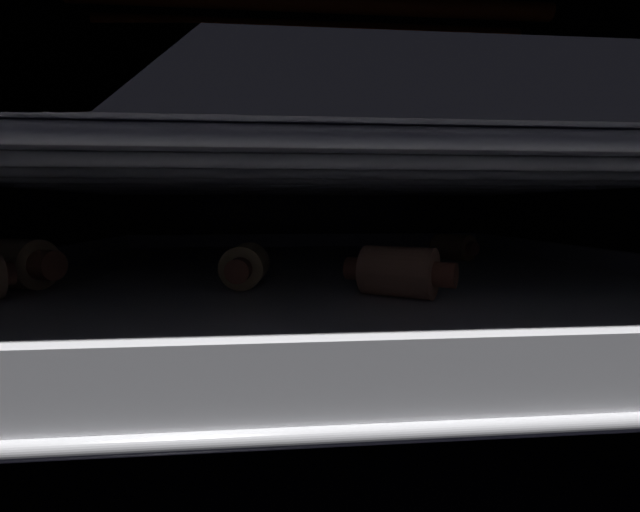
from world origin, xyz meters
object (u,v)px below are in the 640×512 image
Objects in this scene: pig_in_blanket_lower_1 at (399,272)px; pig_in_blanket_upper_2 at (193,159)px; oven_rack_lower at (326,283)px; oven_rack_upper at (326,183)px; pig_in_blanket_lower_5 at (245,265)px; pig_in_blanket_upper_4 at (202,143)px; pig_in_blanket_upper_9 at (381,157)px; baking_tray_lower at (326,273)px; pig_in_blanket_lower_2 at (453,247)px; pig_in_blanket_upper_0 at (260,168)px; baking_tray_upper at (326,172)px; pig_in_blanket_upper_7 at (418,163)px; pig_in_blanket_upper_1 at (114,164)px; pig_in_blanket_upper_8 at (369,136)px; pig_in_blanket_lower_0 at (22,264)px; pig_in_blanket_upper_3 at (540,130)px.

pig_in_blanket_lower_1 is 1.11× the size of pig_in_blanket_upper_2.
oven_rack_upper reaches higher than oven_rack_lower.
pig_in_blanket_upper_4 reaches higher than pig_in_blanket_lower_5.
pig_in_blanket_upper_2 is 17.82cm from pig_in_blanket_upper_9.
oven_rack_upper reaches higher than baking_tray_lower.
pig_in_blanket_lower_2 is (12.90, 6.44, 2.17)cm from oven_rack_lower.
pig_in_blanket_upper_0 is (-18.49, 7.39, 7.91)cm from pig_in_blanket_lower_2.
baking_tray_upper is 10.01× the size of pig_in_blanket_upper_9.
baking_tray_lower is 8.52cm from pig_in_blanket_lower_5.
pig_in_blanket_upper_2 is at bearing 172.42° from pig_in_blanket_upper_7.
pig_in_blanket_lower_1 is 31.24cm from pig_in_blanket_upper_1.
pig_in_blanket_upper_2 is (7.57, -0.87, 0.37)cm from pig_in_blanket_upper_1.
oven_rack_upper is at bearing 0.00° from baking_tray_upper.
pig_in_blanket_upper_8 reaches higher than pig_in_blanket_lower_1.
pig_in_blanket_upper_0 is at bearing 112.01° from baking_tray_upper.
pig_in_blanket_upper_0 is 17.60cm from pig_in_blanket_upper_4.
pig_in_blanket_lower_0 reaches higher than oven_rack_lower.
pig_in_blanket_upper_1 is 36.37cm from pig_in_blanket_upper_3.
oven_rack_lower is 20.26cm from pig_in_blanket_lower_0.
pig_in_blanket_upper_2 is 0.96× the size of pig_in_blanket_upper_3.
pig_in_blanket_upper_1 is 1.06× the size of pig_in_blanket_upper_9.
pig_in_blanket_lower_5 is at bearing -42.06° from pig_in_blanket_upper_4.
pig_in_blanket_upper_9 reaches higher than pig_in_blanket_upper_1.
pig_in_blanket_lower_1 is 1.07× the size of pig_in_blanket_upper_4.
pig_in_blanket_upper_1 is 0.88× the size of pig_in_blanket_upper_3.
oven_rack_upper is at bearing 46.89° from pig_in_blanket_lower_5.
pig_in_blanket_upper_7 is (28.57, -3.66, -0.03)cm from pig_in_blanket_upper_1.
pig_in_blanket_upper_1 is (-13.56, 16.39, 7.81)cm from pig_in_blanket_lower_5.
oven_rack_upper is at bearing -144.56° from pig_in_blanket_upper_7.
baking_tray_upper is at bearing -28.04° from pig_in_blanket_upper_1.
pig_in_blanket_upper_8 is (2.11, -5.94, 9.63)cm from baking_tray_lower.
pig_in_blanket_lower_2 is at bearing -6.79° from pig_in_blanket_upper_1.
pig_in_blanket_lower_0 is 20.79cm from oven_rack_upper.
pig_in_blanket_lower_5 is 21.16cm from pig_in_blanket_upper_7.
pig_in_blanket_lower_0 is 1.05× the size of pig_in_blanket_upper_2.
pig_in_blanket_upper_0 is (-5.59, 13.83, 9.31)cm from baking_tray_lower.
pig_in_blanket_lower_2 is at bearing 26.52° from baking_tray_lower.
pig_in_blanket_upper_0 is at bearing 80.07° from pig_in_blanket_upper_4.
baking_tray_upper reaches higher than oven_rack_lower.
oven_rack_lower is 24.07cm from pig_in_blanket_upper_1.
pig_in_blanket_upper_0 is at bearing 112.01° from baking_tray_lower.
pig_in_blanket_lower_1 reaches higher than oven_rack_lower.
pig_in_blanket_lower_5 reaches higher than oven_rack_lower.
pig_in_blanket_upper_7 is (9.28, 6.61, 2.28)cm from oven_rack_upper.
pig_in_blanket_upper_2 is (7.58, 15.08, 7.98)cm from pig_in_blanket_lower_0.
baking_tray_upper is 6.25cm from pig_in_blanket_upper_9.
pig_in_blanket_upper_1 and pig_in_blanket_upper_7 have the same top height.
pig_in_blanket_upper_0 is at bearing 35.84° from pig_in_blanket_upper_2.
baking_tray_lower is 14.49cm from pig_in_blanket_lower_2.
pig_in_blanket_lower_5 is 10.02cm from oven_rack_upper.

